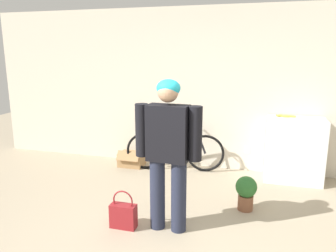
{
  "coord_description": "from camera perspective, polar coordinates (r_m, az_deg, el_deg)",
  "views": [
    {
      "loc": [
        0.71,
        -2.37,
        1.89
      ],
      "look_at": [
        -0.18,
        0.77,
        1.15
      ],
      "focal_mm": 35.0,
      "sensor_mm": 36.0,
      "label": 1
    }
  ],
  "objects": [
    {
      "name": "cardboard_box",
      "position": [
        5.62,
        -6.35,
        -5.75
      ],
      "size": [
        0.4,
        0.38,
        0.29
      ],
      "color": "#A87F51",
      "rests_on": "ground_plane"
    },
    {
      "name": "bicycle",
      "position": [
        5.32,
        1.15,
        -4.3
      ],
      "size": [
        1.58,
        0.46,
        0.68
      ],
      "rotation": [
        0.0,
        0.0,
        0.15
      ],
      "color": "black",
      "rests_on": "ground_plane"
    },
    {
      "name": "side_shelf",
      "position": [
        5.21,
        21.11,
        -3.91
      ],
      "size": [
        0.82,
        0.48,
        0.95
      ],
      "color": "white",
      "rests_on": "ground_plane"
    },
    {
      "name": "wall_back",
      "position": [
        5.35,
        8.22,
        6.26
      ],
      "size": [
        8.0,
        0.07,
        2.6
      ],
      "color": "beige",
      "rests_on": "ground_plane"
    },
    {
      "name": "person",
      "position": [
        3.4,
        0.01,
        -3.67
      ],
      "size": [
        0.71,
        0.24,
        1.63
      ],
      "rotation": [
        0.0,
        0.0,
        -0.06
      ],
      "color": "#23283D",
      "rests_on": "ground_plane"
    },
    {
      "name": "handbag",
      "position": [
        3.75,
        -7.78,
        -15.09
      ],
      "size": [
        0.29,
        0.13,
        0.43
      ],
      "color": "maroon",
      "rests_on": "ground_plane"
    },
    {
      "name": "banana",
      "position": [
        5.13,
        19.8,
        1.67
      ],
      "size": [
        0.3,
        0.08,
        0.04
      ],
      "color": "#EAD64C",
      "rests_on": "side_shelf"
    },
    {
      "name": "potted_plant",
      "position": [
        4.16,
        13.44,
        -10.96
      ],
      "size": [
        0.26,
        0.26,
        0.43
      ],
      "color": "brown",
      "rests_on": "ground_plane"
    }
  ]
}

